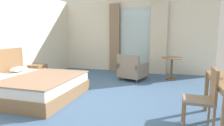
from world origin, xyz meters
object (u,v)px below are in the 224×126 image
at_px(desk_chair, 204,96).
at_px(bed, 29,85).
at_px(armchair_by_window, 132,70).
at_px(round_cafe_table, 172,63).
at_px(nightstand, 38,72).

bearing_deg(desk_chair, bed, 172.33).
bearing_deg(armchair_by_window, bed, -130.38).
relative_size(desk_chair, round_cafe_table, 1.34).
height_order(nightstand, desk_chair, desk_chair).
xyz_separation_m(nightstand, round_cafe_table, (3.94, 1.37, 0.27)).
bearing_deg(nightstand, bed, -58.27).
relative_size(nightstand, desk_chair, 0.53).
relative_size(nightstand, armchair_by_window, 0.52).
xyz_separation_m(desk_chair, round_cafe_table, (-0.46, 3.19, -0.00)).
bearing_deg(round_cafe_table, bed, -138.96).
height_order(nightstand, armchair_by_window, armchair_by_window).
bearing_deg(bed, desk_chair, -7.67).
relative_size(bed, armchair_by_window, 2.24).
bearing_deg(desk_chair, nightstand, 157.56).
height_order(desk_chair, armchair_by_window, desk_chair).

